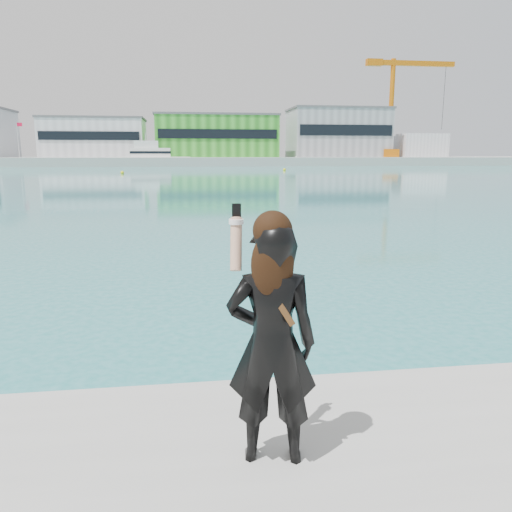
{
  "coord_description": "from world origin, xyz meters",
  "views": [
    {
      "loc": [
        -0.11,
        -3.02,
        2.73
      ],
      "look_at": [
        0.39,
        0.55,
        1.99
      ],
      "focal_mm": 35.0,
      "sensor_mm": 36.0,
      "label": 1
    }
  ],
  "objects_px": {
    "dock_crane": "(396,104)",
    "buoy_near": "(284,171)",
    "buoy_far": "(122,174)",
    "woman": "(272,337)",
    "motor_yacht": "(152,157)"
  },
  "relations": [
    {
      "from": "motor_yacht",
      "to": "buoy_far",
      "type": "relative_size",
      "value": 33.02
    },
    {
      "from": "buoy_far",
      "to": "woman",
      "type": "relative_size",
      "value": 0.31
    },
    {
      "from": "motor_yacht",
      "to": "buoy_far",
      "type": "distance_m",
      "value": 45.61
    },
    {
      "from": "motor_yacht",
      "to": "buoy_far",
      "type": "xyz_separation_m",
      "value": [
        -1.43,
        -45.54,
        -2.11
      ]
    },
    {
      "from": "dock_crane",
      "to": "motor_yacht",
      "type": "relative_size",
      "value": 1.45
    },
    {
      "from": "dock_crane",
      "to": "buoy_near",
      "type": "bearing_deg",
      "value": -131.88
    },
    {
      "from": "motor_yacht",
      "to": "buoy_far",
      "type": "height_order",
      "value": "motor_yacht"
    },
    {
      "from": "dock_crane",
      "to": "buoy_far",
      "type": "height_order",
      "value": "dock_crane"
    },
    {
      "from": "motor_yacht",
      "to": "buoy_near",
      "type": "relative_size",
      "value": 33.02
    },
    {
      "from": "buoy_near",
      "to": "buoy_far",
      "type": "relative_size",
      "value": 1.0
    },
    {
      "from": "dock_crane",
      "to": "buoy_near",
      "type": "distance_m",
      "value": 56.9
    },
    {
      "from": "buoy_far",
      "to": "dock_crane",
      "type": "bearing_deg",
      "value": 39.59
    },
    {
      "from": "dock_crane",
      "to": "buoy_near",
      "type": "height_order",
      "value": "dock_crane"
    },
    {
      "from": "motor_yacht",
      "to": "woman",
      "type": "relative_size",
      "value": 10.15
    },
    {
      "from": "buoy_near",
      "to": "woman",
      "type": "height_order",
      "value": "woman"
    }
  ]
}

